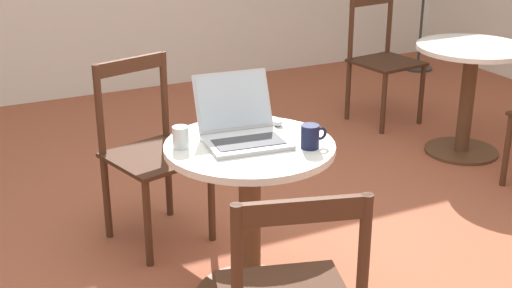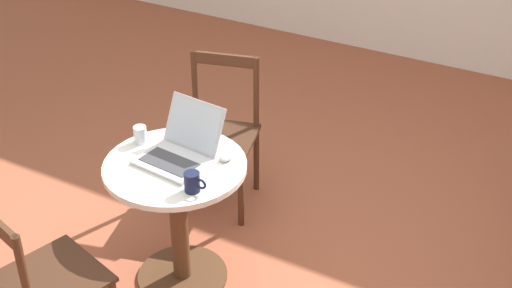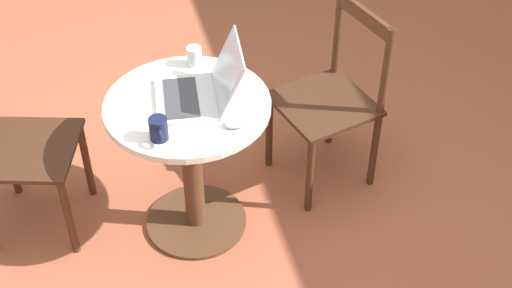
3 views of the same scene
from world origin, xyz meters
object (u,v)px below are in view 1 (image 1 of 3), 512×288
(cafe_table_near, at_px, (250,194))
(mouse, at_px, (275,121))
(drinking_glass, at_px, (181,137))
(chair_mid_back, at_px, (382,60))
(laptop, at_px, (242,128))
(mug, at_px, (311,136))
(chair_near_back, at_px, (151,153))
(cafe_table_mid, at_px, (469,80))

(cafe_table_near, height_order, mouse, mouse)
(drinking_glass, bearing_deg, chair_mid_back, 36.99)
(chair_mid_back, bearing_deg, cafe_table_near, -137.89)
(laptop, distance_m, mug, 0.29)
(chair_near_back, height_order, chair_mid_back, same)
(chair_near_back, xyz_separation_m, drinking_glass, (-0.07, -0.63, 0.31))
(cafe_table_near, relative_size, chair_near_back, 0.80)
(cafe_table_mid, bearing_deg, cafe_table_near, -155.32)
(cafe_table_mid, height_order, drinking_glass, drinking_glass)
(mouse, xyz_separation_m, drinking_glass, (-0.46, -0.08, 0.03))
(chair_mid_back, distance_m, mug, 2.51)
(mouse, height_order, mug, mug)
(cafe_table_mid, relative_size, drinking_glass, 8.12)
(chair_mid_back, xyz_separation_m, mouse, (-1.68, -1.54, 0.28))
(drinking_glass, bearing_deg, mug, -26.19)
(cafe_table_mid, height_order, chair_near_back, chair_near_back)
(cafe_table_mid, relative_size, chair_near_back, 0.80)
(chair_near_back, xyz_separation_m, mug, (0.39, -0.86, 0.32))
(laptop, xyz_separation_m, drinking_glass, (-0.26, 0.03, -0.01))
(mouse, distance_m, mug, 0.31)
(chair_near_back, bearing_deg, mouse, -54.81)
(chair_near_back, distance_m, chair_mid_back, 2.29)
(mouse, distance_m, drinking_glass, 0.47)
(cafe_table_near, distance_m, drinking_glass, 0.38)
(chair_mid_back, bearing_deg, laptop, -138.95)
(chair_near_back, bearing_deg, laptop, -74.20)
(laptop, bearing_deg, chair_mid_back, 41.05)
(mouse, height_order, drinking_glass, drinking_glass)
(cafe_table_mid, height_order, mouse, mouse)
(chair_mid_back, relative_size, laptop, 2.34)
(chair_near_back, bearing_deg, cafe_table_near, -74.84)
(cafe_table_near, height_order, mug, mug)
(cafe_table_near, relative_size, chair_mid_back, 0.80)
(cafe_table_near, relative_size, laptop, 1.86)
(cafe_table_near, bearing_deg, chair_mid_back, 42.11)
(cafe_table_mid, height_order, mug, mug)
(mouse, bearing_deg, drinking_glass, -170.50)
(laptop, height_order, drinking_glass, laptop)
(chair_near_back, bearing_deg, mug, -65.41)
(cafe_table_near, distance_m, chair_mid_back, 2.53)
(chair_mid_back, bearing_deg, mug, -132.33)
(drinking_glass, bearing_deg, cafe_table_mid, 20.23)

